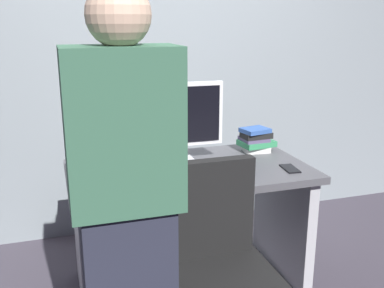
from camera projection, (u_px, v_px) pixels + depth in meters
ground_plane at (189, 284)px, 2.65m from camera, size 9.00×9.00×0.00m
wall_back at (150, 22)px, 3.07m from camera, size 6.40×0.10×3.00m
desk at (189, 207)px, 2.51m from camera, size 1.31×0.73×0.73m
office_chair at (220, 283)px, 1.90m from camera, size 0.52×0.52×0.94m
person_at_desk at (127, 209)px, 1.64m from camera, size 0.40×0.24×1.64m
monitor at (176, 118)px, 2.48m from camera, size 0.54×0.14×0.46m
keyboard at (185, 170)px, 2.39m from camera, size 0.43×0.14×0.02m
mouse at (237, 162)px, 2.50m from camera, size 0.06×0.10×0.03m
cup_near_keyboard at (124, 179)px, 2.15m from camera, size 0.08×0.08×0.09m
book_stack at (256, 140)px, 2.73m from camera, size 0.22×0.18×0.15m
cell_phone at (290, 169)px, 2.43m from camera, size 0.09×0.15×0.01m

